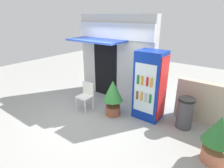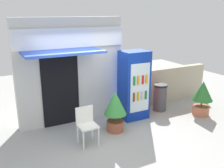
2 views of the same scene
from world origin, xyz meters
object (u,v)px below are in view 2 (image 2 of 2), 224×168
Objects in this scene: drink_cooler at (134,85)px; potted_plant_near_shop at (115,108)px; plastic_chair at (86,122)px; trash_bin at (160,97)px; potted_plant_curbside at (202,96)px.

drink_cooler reaches higher than potted_plant_near_shop.
potted_plant_near_shop is at bearing 14.36° from plastic_chair.
potted_plant_curbside is at bearing -45.03° from trash_bin.
drink_cooler is at bearing 157.25° from potted_plant_curbside.
potted_plant_near_shop is 2.80m from potted_plant_curbside.
plastic_chair is 2.92m from trash_bin.
trash_bin is (2.80, 0.84, -0.09)m from plastic_chair.
plastic_chair reaches higher than trash_bin.
plastic_chair is (-1.78, -0.75, -0.47)m from drink_cooler.
potted_plant_curbside is (3.67, -0.04, 0.09)m from plastic_chair.
drink_cooler reaches higher than trash_bin.
potted_plant_near_shop reaches higher than potted_plant_curbside.
plastic_chair is 0.81× the size of potted_plant_near_shop.
drink_cooler is 2.09m from potted_plant_curbside.
potted_plant_curbside is at bearing -5.44° from potted_plant_near_shop.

